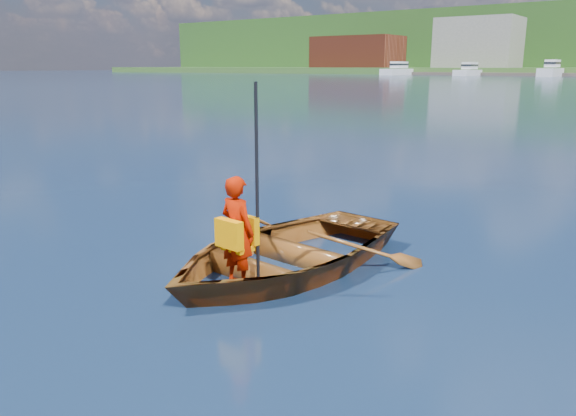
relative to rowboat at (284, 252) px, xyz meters
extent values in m
plane|color=#122C40|center=(-0.56, 0.45, -0.22)|extent=(600.00, 600.00, 0.00)
imported|color=brown|center=(0.00, 0.00, 0.00)|extent=(2.87, 3.78, 0.73)
imported|color=#B71600|center=(0.06, -0.91, 0.48)|extent=(0.46, 0.33, 1.19)
cube|color=#FD9A00|center=(0.05, -1.03, 0.48)|extent=(0.35, 0.13, 0.30)
cube|color=#FD9A00|center=(0.07, -0.79, 0.48)|extent=(0.35, 0.11, 0.30)
cube|color=#FD9A00|center=(0.06, -0.91, 0.30)|extent=(0.32, 0.25, 0.05)
cylinder|color=black|center=(0.22, -0.78, 0.95)|extent=(0.04, 0.04, 2.14)
cube|color=brown|center=(-90.56, 165.45, 6.78)|extent=(28.00, 16.00, 10.00)
cube|color=gray|center=(-50.56, 165.45, 8.78)|extent=(22.00, 16.00, 14.00)
cube|color=silver|center=(-65.69, 143.45, 0.54)|extent=(3.86, 13.80, 1.88)
cube|color=silver|center=(-65.69, 144.83, 2.57)|extent=(2.70, 6.21, 1.80)
cube|color=black|center=(-65.69, 144.83, 2.67)|extent=(2.78, 6.48, 0.50)
cube|color=silver|center=(-45.72, 143.45, 0.44)|extent=(3.55, 12.67, 1.64)
cube|color=silver|center=(-45.72, 144.71, 2.32)|extent=(2.48, 5.70, 1.80)
cube|color=black|center=(-45.72, 144.71, 2.42)|extent=(2.55, 5.96, 0.50)
cube|color=silver|center=(-25.78, 143.45, 0.64)|extent=(3.62, 12.94, 2.15)
cube|color=silver|center=(-25.78, 144.74, 2.83)|extent=(2.54, 5.82, 1.80)
cube|color=black|center=(-25.78, 144.74, 2.93)|extent=(2.61, 6.08, 0.50)
cylinder|color=#382314|center=(-143.83, 226.69, 10.69)|extent=(0.80, 0.80, 3.31)
sphere|color=#28511C|center=(-143.83, 226.69, 15.10)|extent=(6.18, 6.18, 6.18)
cylinder|color=#382314|center=(-145.70, 252.02, 15.44)|extent=(0.80, 0.80, 2.69)
sphere|color=#28511C|center=(-145.70, 252.02, 19.03)|extent=(5.02, 5.02, 5.02)
cylinder|color=#382314|center=(-47.03, 242.28, 13.74)|extent=(0.80, 0.80, 3.19)
sphere|color=#28511C|center=(-47.03, 242.28, 17.99)|extent=(5.95, 5.95, 5.95)
cylinder|color=#382314|center=(-106.69, 205.00, 6.65)|extent=(0.80, 0.80, 3.91)
sphere|color=#28511C|center=(-106.69, 205.00, 11.86)|extent=(7.30, 7.30, 7.30)
cylinder|color=#382314|center=(-140.29, 241.10, 13.87)|extent=(0.80, 0.80, 3.91)
sphere|color=#28511C|center=(-140.29, 241.10, 19.08)|extent=(7.30, 7.30, 7.30)
cylinder|color=#382314|center=(-142.94, 206.09, 6.71)|extent=(0.80, 0.80, 3.60)
sphere|color=#28511C|center=(-142.94, 206.09, 11.51)|extent=(6.72, 6.72, 6.72)
cylinder|color=#382314|center=(-145.30, 272.64, 19.78)|extent=(0.80, 0.80, 3.12)
sphere|color=#28511C|center=(-145.30, 272.64, 23.94)|extent=(5.82, 5.82, 5.82)
cylinder|color=#382314|center=(-153.78, 200.52, 5.89)|extent=(0.80, 0.80, 4.18)
sphere|color=#28511C|center=(-153.78, 200.52, 11.46)|extent=(7.81, 7.81, 7.81)
camera|label=1|loc=(3.79, -5.19, 2.17)|focal=35.00mm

